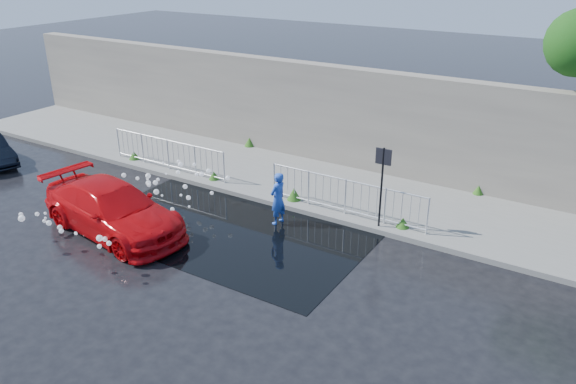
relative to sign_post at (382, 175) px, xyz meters
The scene contains 12 objects.
ground 5.50m from the sign_post, 143.57° to the right, with size 90.00×90.00×0.00m, color black.
pavement 4.90m from the sign_post, 155.66° to the left, with size 30.00×4.00×0.15m, color slate.
curb 4.51m from the sign_post, behind, with size 30.00×0.25×0.16m, color slate.
retaining_wall 5.87m from the sign_post, 135.69° to the left, with size 30.00×0.60×3.50m, color #6E675D.
puddle 4.59m from the sign_post, 150.42° to the right, with size 8.00×5.00×0.01m, color black.
sign_post is the anchor object (origin of this frame).
railing_left 8.26m from the sign_post, behind, with size 5.05×0.05×1.10m.
railing_right 1.57m from the sign_post, 168.23° to the left, with size 5.05×0.05×1.10m.
weeds 4.77m from the sign_post, 161.84° to the left, with size 12.17×3.93×0.39m.
water_spray 7.12m from the sign_post, 155.46° to the right, with size 3.65×5.40×1.10m.
red_car 7.55m from the sign_post, 147.83° to the right, with size 1.97×4.85×1.41m, color red.
person 3.06m from the sign_post, 157.95° to the right, with size 0.57×0.38×1.58m, color blue.
Camera 1 is at (9.52, -10.34, 7.42)m, focal length 35.00 mm.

